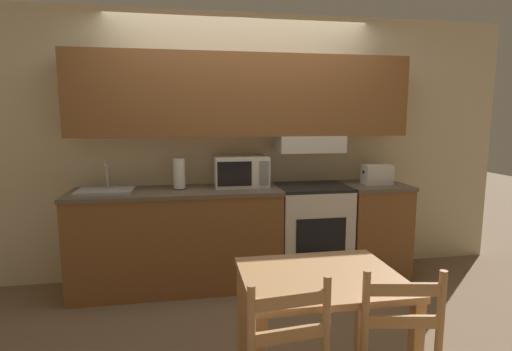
{
  "coord_description": "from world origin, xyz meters",
  "views": [
    {
      "loc": [
        -0.54,
        -3.89,
        1.57
      ],
      "look_at": [
        0.05,
        -0.54,
        1.07
      ],
      "focal_mm": 28.0,
      "sensor_mm": 36.0,
      "label": 1
    }
  ],
  "objects_px": {
    "toaster": "(377,174)",
    "stove_range": "(311,232)",
    "paper_towel_roll": "(179,174)",
    "dining_table": "(320,296)",
    "microwave": "(241,171)",
    "sink_basin": "(105,190)"
  },
  "relations": [
    {
      "from": "toaster",
      "to": "paper_towel_roll",
      "type": "height_order",
      "value": "paper_towel_roll"
    },
    {
      "from": "toaster",
      "to": "stove_range",
      "type": "bearing_deg",
      "value": 177.21
    },
    {
      "from": "toaster",
      "to": "microwave",
      "type": "bearing_deg",
      "value": 174.44
    },
    {
      "from": "toaster",
      "to": "dining_table",
      "type": "height_order",
      "value": "toaster"
    },
    {
      "from": "toaster",
      "to": "paper_towel_roll",
      "type": "distance_m",
      "value": 1.9
    },
    {
      "from": "paper_towel_roll",
      "to": "dining_table",
      "type": "bearing_deg",
      "value": -65.41
    },
    {
      "from": "stove_range",
      "to": "microwave",
      "type": "height_order",
      "value": "microwave"
    },
    {
      "from": "microwave",
      "to": "dining_table",
      "type": "distance_m",
      "value": 1.81
    },
    {
      "from": "stove_range",
      "to": "toaster",
      "type": "bearing_deg",
      "value": -2.79
    },
    {
      "from": "sink_basin",
      "to": "toaster",
      "type": "bearing_deg",
      "value": -0.59
    },
    {
      "from": "toaster",
      "to": "sink_basin",
      "type": "height_order",
      "value": "sink_basin"
    },
    {
      "from": "toaster",
      "to": "sink_basin",
      "type": "distance_m",
      "value": 2.54
    },
    {
      "from": "toaster",
      "to": "sink_basin",
      "type": "bearing_deg",
      "value": 179.41
    },
    {
      "from": "sink_basin",
      "to": "paper_towel_roll",
      "type": "relative_size",
      "value": 1.69
    },
    {
      "from": "dining_table",
      "to": "microwave",
      "type": "bearing_deg",
      "value": 96.4
    },
    {
      "from": "stove_range",
      "to": "paper_towel_roll",
      "type": "xyz_separation_m",
      "value": [
        -1.25,
        0.03,
        0.6
      ]
    },
    {
      "from": "stove_range",
      "to": "dining_table",
      "type": "distance_m",
      "value": 1.72
    },
    {
      "from": "paper_towel_roll",
      "to": "dining_table",
      "type": "height_order",
      "value": "paper_towel_roll"
    },
    {
      "from": "sink_basin",
      "to": "paper_towel_roll",
      "type": "xyz_separation_m",
      "value": [
        0.64,
        0.04,
        0.12
      ]
    },
    {
      "from": "paper_towel_roll",
      "to": "dining_table",
      "type": "xyz_separation_m",
      "value": [
        0.77,
        -1.68,
        -0.46
      ]
    },
    {
      "from": "toaster",
      "to": "paper_towel_roll",
      "type": "xyz_separation_m",
      "value": [
        -1.9,
        0.07,
        0.04
      ]
    },
    {
      "from": "toaster",
      "to": "dining_table",
      "type": "bearing_deg",
      "value": -124.89
    }
  ]
}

